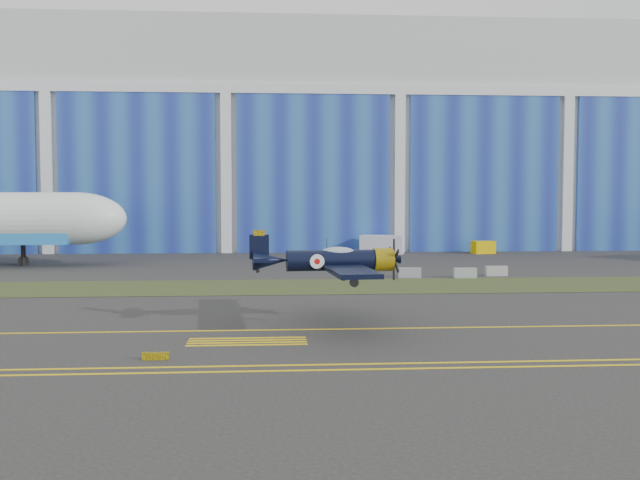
{
  "coord_description": "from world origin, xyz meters",
  "views": [
    {
      "loc": [
        -17.02,
        -45.54,
        7.43
      ],
      "look_at": [
        -13.35,
        5.4,
        4.28
      ],
      "focal_mm": 42.0,
      "sensor_mm": 36.0,
      "label": 1
    }
  ],
  "objects": [
    {
      "name": "ground",
      "position": [
        0.0,
        0.0,
        0.0
      ],
      "size": [
        260.0,
        260.0,
        0.0
      ],
      "primitive_type": "plane",
      "color": "#31312F",
      "rests_on": "ground"
    },
    {
      "name": "grass_median",
      "position": [
        0.0,
        14.0,
        0.02
      ],
      "size": [
        260.0,
        10.0,
        0.02
      ],
      "primitive_type": "cube",
      "color": "#475128",
      "rests_on": "ground"
    },
    {
      "name": "hangar",
      "position": [
        0.0,
        71.79,
        14.96
      ],
      "size": [
        220.0,
        45.7,
        30.0
      ],
      "color": "silver",
      "rests_on": "ground"
    },
    {
      "name": "taxiway_centreline",
      "position": [
        0.0,
        -5.0,
        0.01
      ],
      "size": [
        200.0,
        0.2,
        0.02
      ],
      "primitive_type": "cube",
      "color": "yellow",
      "rests_on": "ground"
    },
    {
      "name": "hold_short_ladder",
      "position": [
        -18.0,
        -8.1,
        0.01
      ],
      "size": [
        6.0,
        2.4,
        0.02
      ],
      "primitive_type": null,
      "color": "yellow",
      "rests_on": "ground"
    },
    {
      "name": "guard_board_left",
      "position": [
        -22.0,
        -12.0,
        0.17
      ],
      "size": [
        1.2,
        0.15,
        0.35
      ],
      "primitive_type": "cube",
      "color": "yellow",
      "rests_on": "ground"
    },
    {
      "name": "warbird",
      "position": [
        -13.35,
        -3.6,
        3.68
      ],
      "size": [
        10.55,
        12.38,
        3.45
      ],
      "rotation": [
        0.0,
        0.0,
        0.08
      ],
      "color": "black",
      "rests_on": "ground"
    },
    {
      "name": "shipping_container",
      "position": [
        -2.67,
        46.4,
        1.15
      ],
      "size": [
        5.69,
        3.61,
        2.3
      ],
      "primitive_type": "cube",
      "rotation": [
        0.0,
        0.0,
        -0.3
      ],
      "color": "silver",
      "rests_on": "ground"
    },
    {
      "name": "tug",
      "position": [
        10.01,
        45.83,
        0.78
      ],
      "size": [
        2.94,
        2.14,
        1.56
      ],
      "primitive_type": "cube",
      "rotation": [
        0.0,
        0.0,
        0.19
      ],
      "color": "#DCB700",
      "rests_on": "ground"
    },
    {
      "name": "barrier_a",
      "position": [
        -4.34,
        19.64,
        0.45
      ],
      "size": [
        2.06,
        0.83,
        0.9
      ],
      "primitive_type": "cube",
      "rotation": [
        0.0,
        0.0,
        -0.12
      ],
      "color": "gray",
      "rests_on": "ground"
    },
    {
      "name": "barrier_b",
      "position": [
        0.5,
        19.11,
        0.45
      ],
      "size": [
        2.02,
        0.68,
        0.9
      ],
      "primitive_type": "cube",
      "rotation": [
        0.0,
        0.0,
        -0.04
      ],
      "color": "#8A9A95",
      "rests_on": "ground"
    },
    {
      "name": "barrier_c",
      "position": [
        3.78,
        20.6,
        0.45
      ],
      "size": [
        2.02,
        0.68,
        0.9
      ],
      "primitive_type": "cube",
      "rotation": [
        0.0,
        0.0,
        0.04
      ],
      "color": "#9A9797",
      "rests_on": "ground"
    }
  ]
}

